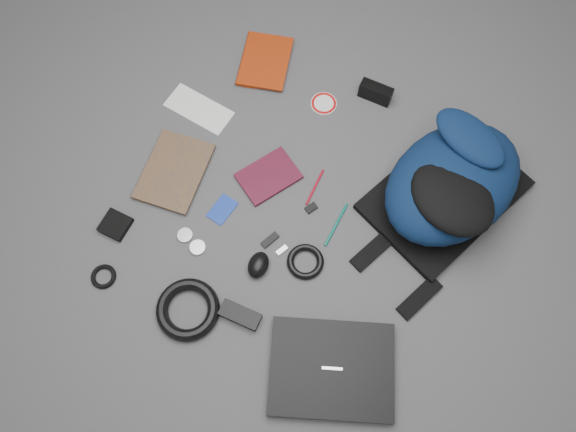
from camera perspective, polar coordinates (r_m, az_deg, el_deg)
The scene contains 23 objects.
ground at distance 1.77m, azimuth 0.00°, elevation -0.23°, with size 4.00×4.00×0.00m, color #4F4F51.
backpack at distance 1.77m, azimuth 16.39°, elevation 3.27°, with size 0.36×0.53×0.22m, color #081733, non-canonical shape.
laptop at distance 1.65m, azimuth 4.46°, elevation -15.24°, with size 0.35×0.27×0.03m, color black.
textbook_red at distance 2.05m, azimuth -4.73°, elevation 15.71°, with size 0.17×0.22×0.02m, color #942508.
comic_book at distance 1.89m, azimuth -14.09°, elevation 5.24°, with size 0.19×0.26×0.02m, color #B1770C.
envelope at distance 1.96m, azimuth -9.04°, elevation 10.68°, with size 0.23×0.10×0.00m, color white.
dvd_case at distance 1.82m, azimuth -1.99°, elevation 4.06°, with size 0.13×0.19×0.01m, color #3F0C1A.
compact_camera at distance 1.96m, azimuth 8.90°, elevation 12.30°, with size 0.11×0.04×0.06m, color black.
sticker_disc at distance 1.96m, azimuth 3.66°, elevation 11.34°, with size 0.09×0.09×0.00m, color white.
pen_teal at distance 1.76m, azimuth 4.91°, elevation -0.88°, with size 0.01×0.01×0.16m, color #0A6252.
pen_red at distance 1.81m, azimuth 2.74°, elevation 2.95°, with size 0.01×0.01×0.13m, color #A90D1F.
id_badge at distance 1.79m, azimuth -6.70°, elevation 0.65°, with size 0.06×0.09×0.00m, color #1534A2.
usb_black at distance 1.74m, azimuth -1.85°, elevation -2.45°, with size 0.02×0.06×0.01m, color black.
usb_silver at distance 1.73m, azimuth -0.63°, elevation -3.49°, with size 0.02×0.04×0.01m, color #A4A4A6.
key_fob at distance 1.78m, azimuth 2.37°, elevation 0.82°, with size 0.02×0.04×0.01m, color black.
mouse at distance 1.70m, azimuth -3.03°, elevation -4.99°, with size 0.06×0.09×0.04m, color black.
headphone_left at distance 1.75m, azimuth -9.17°, elevation -3.18°, with size 0.05×0.05×0.01m, color #B7B7B9.
headphone_right at distance 1.77m, azimuth -10.42°, elevation -1.94°, with size 0.05×0.05×0.01m, color #AFAEB1.
cable_coil at distance 1.71m, azimuth 1.77°, elevation -4.65°, with size 0.11×0.11×0.02m, color black.
power_brick at distance 1.67m, azimuth -4.88°, elevation -9.98°, with size 0.12×0.05×0.03m, color black.
power_cord_coil at distance 1.69m, azimuth -10.14°, elevation -9.32°, with size 0.19×0.19×0.04m, color black.
pouch at distance 1.83m, azimuth -17.13°, elevation -0.86°, with size 0.08×0.08×0.02m, color black.
earbud_coil at distance 1.79m, azimuth -18.23°, elevation -5.86°, with size 0.08×0.08×0.01m, color black.
Camera 1 is at (0.35, -0.52, 1.65)m, focal length 35.00 mm.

